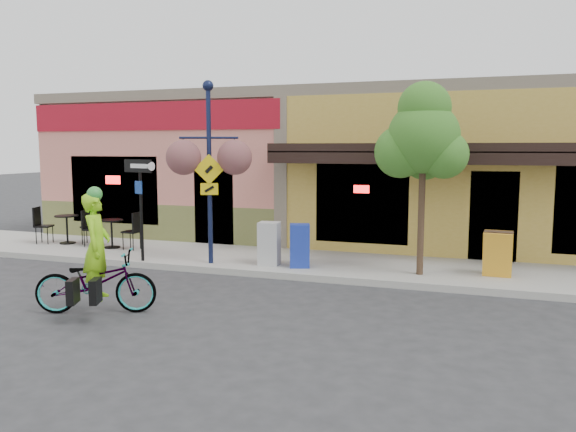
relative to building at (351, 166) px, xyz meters
The scene contains 14 objects.
ground 7.83m from the building, 90.00° to the right, with size 90.00×90.00×0.00m, color #2D2D30.
sidewalk 5.91m from the building, 90.00° to the right, with size 24.00×3.00×0.15m, color #9E9B93.
curb 7.28m from the building, 90.00° to the right, with size 24.00×0.12×0.15m, color #A8A59E.
building is the anchor object (origin of this frame).
bicycle 10.73m from the building, 101.85° to the right, with size 0.72×2.07×1.09m, color maroon.
cyclist_rider 10.66m from the building, 101.58° to the right, with size 0.67×0.44×1.84m, color #8AD816.
lamp_post 6.82m from the building, 105.98° to the right, with size 1.35×0.54×4.24m, color #12193A, non-canonical shape.
one_way_sign 7.75m from the building, 117.56° to the right, with size 0.93×0.20×2.43m, color black, non-canonical shape.
cafe_set_left 8.96m from the building, 142.13° to the right, with size 1.75×0.88×1.05m, color black, non-canonical shape.
cafe_set_right 7.89m from the building, 133.54° to the right, with size 1.69×0.84×1.01m, color black, non-canonical shape.
newspaper_box_blue 6.50m from the building, 87.87° to the right, with size 0.44×0.39×0.98m, color #1B32A5, non-canonical shape.
newspaper_box_grey 6.50m from the building, 94.64° to the right, with size 0.47×0.42×1.00m, color #B3B3B3, non-canonical shape.
street_tree 6.84m from the building, 64.86° to the right, with size 1.61×1.61×4.12m, color #3D7A26, non-canonical shape.
sandwich_board 7.67m from the building, 53.50° to the right, with size 0.58×0.42×0.96m, color gold, non-canonical shape.
Camera 1 is at (4.03, -10.77, 2.85)m, focal length 35.00 mm.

